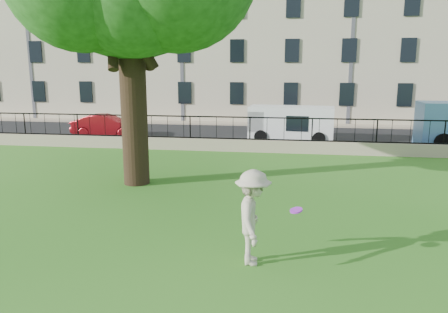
% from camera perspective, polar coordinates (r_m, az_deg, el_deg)
% --- Properties ---
extents(ground, '(120.00, 120.00, 0.00)m').
position_cam_1_polar(ground, '(10.26, -2.96, -12.30)').
color(ground, '#2B6E1A').
rests_on(ground, ground).
extents(retaining_wall, '(50.00, 0.40, 0.60)m').
position_cam_1_polar(retaining_wall, '(21.61, 3.38, 1.43)').
color(retaining_wall, tan).
rests_on(retaining_wall, ground).
extents(iron_railing, '(50.00, 0.05, 1.13)m').
position_cam_1_polar(iron_railing, '(21.47, 3.40, 3.67)').
color(iron_railing, black).
rests_on(iron_railing, retaining_wall).
extents(street, '(60.00, 9.00, 0.01)m').
position_cam_1_polar(street, '(26.28, 4.31, 2.63)').
color(street, black).
rests_on(street, ground).
extents(sidewalk, '(60.00, 1.40, 0.12)m').
position_cam_1_polar(sidewalk, '(31.40, 5.03, 4.22)').
color(sidewalk, tan).
rests_on(sidewalk, ground).
extents(building_row, '(56.40, 10.40, 13.80)m').
position_cam_1_polar(building_row, '(36.89, 5.82, 16.01)').
color(building_row, beige).
rests_on(building_row, ground).
extents(man, '(0.85, 1.38, 2.06)m').
position_cam_1_polar(man, '(9.36, 3.79, -7.95)').
color(man, '#C0B59C').
rests_on(man, ground).
extents(frisbee, '(0.34, 0.35, 0.12)m').
position_cam_1_polar(frisbee, '(9.35, 9.41, -6.94)').
color(frisbee, '#A725D6').
extents(red_sedan, '(4.13, 1.82, 1.32)m').
position_cam_1_polar(red_sedan, '(27.08, -15.08, 3.92)').
color(red_sedan, red).
rests_on(red_sedan, street).
extents(white_van, '(4.77, 2.19, 1.95)m').
position_cam_1_polar(white_van, '(24.78, 8.74, 4.23)').
color(white_van, white).
rests_on(white_van, street).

